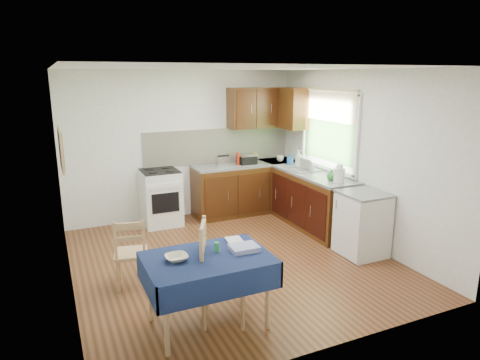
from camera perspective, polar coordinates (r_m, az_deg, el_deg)
name	(u,v)px	position (r m, az deg, el deg)	size (l,w,h in m)	color
floor	(232,260)	(5.84, -1.05, -10.62)	(4.20, 4.20, 0.00)	#472913
ceiling	(231,68)	(5.31, -1.17, 14.72)	(4.00, 4.20, 0.02)	white
wall_back	(183,145)	(7.38, -7.58, 4.64)	(4.00, 0.02, 2.50)	silver
wall_front	(331,219)	(3.68, 12.00, -5.06)	(4.00, 0.02, 2.50)	silver
wall_left	(63,186)	(5.02, -22.56, -0.71)	(0.02, 4.20, 2.50)	silver
wall_right	(357,157)	(6.48, 15.39, 2.97)	(0.02, 4.20, 2.50)	silver
base_cabinets	(276,195)	(7.32, 4.80, -1.95)	(1.90, 2.30, 0.86)	black
worktop_back	(246,164)	(7.55, 0.83, 2.10)	(1.90, 0.60, 0.04)	slate
worktop_right	(314,174)	(6.88, 9.83, 0.74)	(0.60, 1.70, 0.04)	slate
worktop_corner	(278,161)	(7.84, 5.14, 2.50)	(0.60, 0.60, 0.04)	slate
splashback	(219,146)	(7.59, -2.83, 4.61)	(2.70, 0.02, 0.60)	white
upper_cabinets	(271,108)	(7.62, 4.13, 9.56)	(1.20, 0.85, 0.70)	black
stove	(161,197)	(7.14, -10.51, -2.29)	(0.60, 0.61, 0.92)	white
window	(329,125)	(6.95, 11.74, 7.23)	(0.04, 1.48, 1.26)	#305A25
fridge	(362,224)	(6.09, 16.00, -5.65)	(0.58, 0.60, 0.89)	white
corkboard	(61,150)	(5.25, -22.73, 3.77)	(0.04, 0.62, 0.47)	tan
dining_table	(208,267)	(4.21, -4.32, -11.48)	(1.20, 0.81, 0.73)	#0E173B
chair_far	(131,251)	(5.14, -14.36, -9.13)	(0.44, 0.44, 0.85)	tan
chair_near	(218,269)	(4.31, -2.91, -11.81)	(0.61, 0.61, 1.05)	tan
toaster	(223,161)	(7.30, -2.22, 2.55)	(0.25, 0.15, 0.19)	silver
sandwich_press	(247,159)	(7.48, 0.91, 2.82)	(0.30, 0.26, 0.17)	black
sauce_bottle	(238,159)	(7.36, -0.26, 2.85)	(0.05, 0.05, 0.22)	red
yellow_packet	(253,157)	(7.69, 1.73, 3.08)	(0.12, 0.08, 0.16)	yellow
dish_rack	(306,169)	(7.03, 8.75, 1.42)	(0.44, 0.34, 0.21)	gray
kettle	(339,174)	(6.36, 13.10, 0.79)	(0.16, 0.16, 0.27)	white
cup	(280,158)	(7.75, 5.37, 2.90)	(0.13, 0.13, 0.10)	silver
soap_bottle_a	(298,159)	(7.18, 7.79, 2.77)	(0.12, 0.12, 0.30)	white
soap_bottle_b	(290,159)	(7.48, 6.70, 2.82)	(0.09, 0.09, 0.20)	blue
soap_bottle_c	(331,175)	(6.45, 12.08, 0.66)	(0.13, 0.13, 0.16)	#23812A
plate_bowl	(177,258)	(4.12, -8.46, -10.23)	(0.21, 0.21, 0.05)	beige
book	(227,241)	(4.50, -1.73, -8.19)	(0.16, 0.22, 0.02)	white
spice_jar	(217,247)	(4.26, -3.12, -8.91)	(0.05, 0.05, 0.10)	green
tea_towel	(244,248)	(4.29, 0.53, -9.05)	(0.28, 0.22, 0.05)	#2A329B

